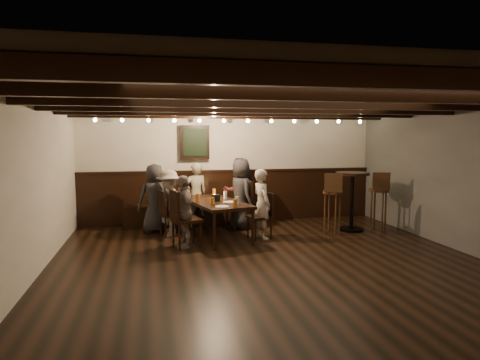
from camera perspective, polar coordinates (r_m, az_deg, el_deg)
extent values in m
plane|color=black|center=(6.30, 4.70, -11.56)|extent=(7.00, 7.00, 0.00)
plane|color=black|center=(6.03, 4.90, 10.74)|extent=(7.00, 7.00, 0.00)
plane|color=silver|center=(9.44, -1.26, 1.75)|extent=(6.50, 0.00, 6.50)
plane|color=#4A4947|center=(7.63, 28.88, 0.00)|extent=(0.00, 7.00, 7.00)
plane|color=silver|center=(6.00, -26.50, -1.32)|extent=(0.00, 7.00, 7.00)
cube|color=black|center=(9.47, -1.21, -2.19)|extent=(6.50, 0.08, 1.10)
cube|color=black|center=(9.16, -5.84, -4.56)|extent=(3.00, 0.45, 0.45)
cube|color=black|center=(9.21, -6.07, 5.04)|extent=(0.62, 0.12, 0.72)
cube|color=black|center=(9.14, -6.03, 5.03)|extent=(0.50, 0.02, 0.58)
cube|color=black|center=(3.36, 19.55, 12.69)|extent=(6.50, 0.10, 0.16)
cube|color=black|center=(4.39, 11.53, 11.25)|extent=(6.50, 0.10, 0.16)
cube|color=black|center=(5.47, 6.65, 10.27)|extent=(6.50, 0.10, 0.16)
cube|color=black|center=(6.58, 3.42, 9.57)|extent=(6.50, 0.10, 0.16)
cube|color=black|center=(7.70, 1.14, 9.06)|extent=(6.50, 0.10, 0.16)
cube|color=black|center=(8.84, -0.56, 8.67)|extent=(6.50, 0.10, 0.16)
sphere|color=#FFE099|center=(8.71, -18.75, 7.60)|extent=(0.07, 0.07, 0.07)
sphere|color=#FFE099|center=(8.65, -9.59, 7.84)|extent=(0.07, 0.07, 0.07)
sphere|color=#FFE099|center=(8.81, -0.53, 7.89)|extent=(0.07, 0.07, 0.07)
sphere|color=#FFE099|center=(9.18, 8.00, 7.76)|extent=(0.07, 0.07, 0.07)
sphere|color=#FFE099|center=(9.73, 15.71, 7.49)|extent=(0.07, 0.07, 0.07)
cube|color=black|center=(7.95, -3.38, -2.98)|extent=(1.23, 1.97, 0.05)
cylinder|color=black|center=(7.10, -3.44, -6.89)|extent=(0.05, 0.05, 0.63)
cylinder|color=black|center=(8.69, -7.69, -4.55)|extent=(0.05, 0.05, 0.63)
cylinder|color=black|center=(7.39, 1.73, -6.37)|extent=(0.05, 0.05, 0.63)
cylinder|color=black|center=(8.93, -3.31, -4.22)|extent=(0.05, 0.05, 0.63)
cube|color=black|center=(8.19, -9.12, -4.54)|extent=(0.48, 0.48, 0.05)
cube|color=black|center=(8.10, -10.37, -2.95)|extent=(0.13, 0.39, 0.43)
cube|color=black|center=(7.33, -7.15, -5.33)|extent=(0.54, 0.54, 0.05)
cube|color=black|center=(7.23, -8.71, -3.33)|extent=(0.15, 0.45, 0.49)
cube|color=black|center=(8.67, -0.19, -3.54)|extent=(0.54, 0.54, 0.05)
cube|color=black|center=(8.71, 1.01, -1.69)|extent=(0.15, 0.44, 0.49)
cube|color=black|center=(7.89, 2.60, -4.96)|extent=(0.47, 0.47, 0.05)
cube|color=black|center=(7.93, 3.73, -3.18)|extent=(0.13, 0.39, 0.42)
imported|color=#2B2C2E|center=(8.52, -11.29, -2.38)|extent=(0.74, 0.57, 1.35)
imported|color=gray|center=(8.92, -5.91, -1.95)|extent=(0.55, 0.43, 1.34)
imported|color=maroon|center=(9.12, -0.25, -1.50)|extent=(0.80, 0.68, 1.42)
imported|color=gray|center=(8.14, -9.48, -3.03)|extent=(0.65, 0.90, 1.27)
imported|color=gray|center=(7.29, -7.54, -4.20)|extent=(0.46, 0.77, 1.23)
imported|color=#28282A|center=(8.65, 0.11, -1.86)|extent=(0.61, 0.79, 1.43)
imported|color=#BCAF9F|center=(7.87, 2.93, -3.20)|extent=(0.41, 0.53, 1.28)
cylinder|color=#BF7219|center=(8.49, -6.91, -1.78)|extent=(0.07, 0.07, 0.14)
cylinder|color=#BF7219|center=(8.63, -3.46, -1.62)|extent=(0.07, 0.07, 0.14)
cylinder|color=#BF7219|center=(7.93, -5.67, -2.32)|extent=(0.07, 0.07, 0.14)
cylinder|color=silver|center=(8.23, -1.97, -1.98)|extent=(0.07, 0.07, 0.14)
cylinder|color=#BF7219|center=(7.44, -3.66, -2.84)|extent=(0.07, 0.07, 0.14)
cylinder|color=silver|center=(7.52, -0.40, -2.74)|extent=(0.07, 0.07, 0.14)
cylinder|color=#BF7219|center=(7.23, -0.64, -3.09)|extent=(0.07, 0.07, 0.14)
cylinder|color=white|center=(7.25, -2.41, -3.57)|extent=(0.24, 0.24, 0.01)
cylinder|color=white|center=(7.74, -1.32, -2.96)|extent=(0.24, 0.24, 0.01)
cube|color=black|center=(7.89, -3.25, -2.41)|extent=(0.15, 0.10, 0.12)
cylinder|color=beige|center=(8.26, -3.39, -2.27)|extent=(0.05, 0.05, 0.05)
cylinder|color=black|center=(8.89, 14.59, -6.38)|extent=(0.48, 0.48, 0.04)
cylinder|color=black|center=(8.79, 14.68, -2.88)|extent=(0.08, 0.08, 1.10)
cylinder|color=black|center=(8.73, 14.78, 0.83)|extent=(0.66, 0.66, 0.05)
cylinder|color=#362011|center=(8.37, 12.27, -1.60)|extent=(0.37, 0.37, 0.05)
cube|color=#362011|center=(8.17, 12.34, -0.38)|extent=(0.32, 0.15, 0.35)
cylinder|color=#362011|center=(8.86, 18.05, -1.34)|extent=(0.37, 0.37, 0.05)
cube|color=#362011|center=(8.67, 18.33, -0.19)|extent=(0.32, 0.13, 0.35)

